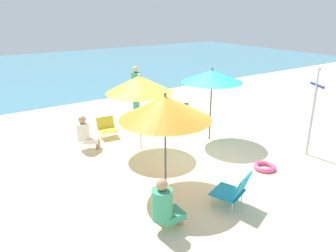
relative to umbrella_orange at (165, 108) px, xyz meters
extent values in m
plane|color=beige|center=(1.32, 0.61, -1.65)|extent=(40.00, 40.00, 0.00)
cube|color=teal|center=(1.32, 14.95, -1.64)|extent=(40.00, 16.00, 0.01)
cylinder|color=#4C4C51|center=(0.00, 0.00, -0.71)|extent=(0.04, 0.04, 1.87)
cone|color=orange|center=(0.00, 0.00, 0.00)|extent=(1.74, 1.74, 0.45)
sphere|color=#4C4C51|center=(0.00, 0.00, 0.25)|extent=(0.06, 0.06, 0.06)
cylinder|color=silver|center=(0.49, 1.84, -0.70)|extent=(0.04, 0.04, 1.89)
cone|color=yellow|center=(0.49, 1.84, 0.04)|extent=(1.59, 1.59, 0.40)
sphere|color=silver|center=(0.49, 1.84, 0.27)|extent=(0.06, 0.06, 0.06)
cylinder|color=#4C4C51|center=(2.39, 1.42, -0.70)|extent=(0.04, 0.04, 1.89)
cone|color=teal|center=(2.39, 1.42, 0.09)|extent=(1.58, 1.58, 0.31)
sphere|color=#4C4C51|center=(2.39, 1.42, 0.27)|extent=(0.06, 0.06, 0.06)
cube|color=gold|center=(0.16, 3.08, -1.44)|extent=(0.52, 0.44, 0.03)
cube|color=gold|center=(0.18, 3.29, -1.27)|extent=(0.50, 0.17, 0.32)
cylinder|color=silver|center=(0.34, 2.90, -1.55)|extent=(0.02, 0.02, 0.20)
cylinder|color=silver|center=(-0.04, 2.93, -1.55)|extent=(0.02, 0.02, 0.20)
cylinder|color=silver|center=(0.37, 3.22, -1.55)|extent=(0.02, 0.02, 0.20)
cylinder|color=silver|center=(-0.02, 3.25, -1.55)|extent=(0.02, 0.02, 0.20)
cube|color=teal|center=(0.58, -1.14, -1.40)|extent=(0.67, 0.65, 0.03)
cube|color=teal|center=(0.67, -1.39, -1.18)|extent=(0.55, 0.34, 0.42)
cylinder|color=silver|center=(0.31, -1.03, -1.53)|extent=(0.02, 0.02, 0.23)
cylinder|color=silver|center=(0.70, -0.88, -1.53)|extent=(0.02, 0.02, 0.23)
cylinder|color=silver|center=(0.45, -1.40, -1.53)|extent=(0.02, 0.02, 0.23)
cylinder|color=silver|center=(0.84, -1.25, -1.53)|extent=(0.02, 0.02, 0.23)
cube|color=#33934C|center=(2.56, 2.65, -1.39)|extent=(0.51, 0.50, 0.03)
cube|color=#33934C|center=(2.58, 2.90, -1.20)|extent=(0.49, 0.17, 0.35)
cylinder|color=silver|center=(2.75, 2.45, -1.52)|extent=(0.02, 0.02, 0.25)
cylinder|color=silver|center=(2.36, 2.47, -1.52)|extent=(0.02, 0.02, 0.25)
cylinder|color=silver|center=(2.77, 2.83, -1.52)|extent=(0.02, 0.02, 0.25)
cylinder|color=silver|center=(2.38, 2.85, -1.52)|extent=(0.02, 0.02, 0.25)
cube|color=#389970|center=(-0.63, -1.12, -1.41)|extent=(0.37, 0.34, 0.12)
cylinder|color=tan|center=(-0.47, -1.12, -1.53)|extent=(0.12, 0.12, 0.23)
cylinder|color=#389970|center=(-0.81, -1.11, -1.15)|extent=(0.33, 0.33, 0.52)
sphere|color=tan|center=(-0.81, -1.11, -0.80)|extent=(0.19, 0.19, 0.19)
cylinder|color=#389970|center=(2.04, 4.83, -1.26)|extent=(0.27, 0.27, 0.78)
cylinder|color=#389970|center=(2.04, 4.83, -0.58)|extent=(0.31, 0.31, 0.57)
sphere|color=#DBAD84|center=(2.04, 4.83, -0.20)|extent=(0.21, 0.21, 0.21)
cube|color=silver|center=(-0.52, 2.59, -1.40)|extent=(0.47, 0.46, 0.12)
cylinder|color=tan|center=(-0.38, 2.51, -1.53)|extent=(0.12, 0.12, 0.24)
cylinder|color=silver|center=(-0.67, 2.68, -1.18)|extent=(0.32, 0.32, 0.45)
sphere|color=tan|center=(-0.67, 2.68, -0.85)|extent=(0.19, 0.19, 0.19)
cylinder|color=#ADADB2|center=(3.71, -0.67, -0.59)|extent=(0.06, 0.06, 2.12)
cube|color=white|center=(3.71, -0.67, 0.23)|extent=(0.27, 0.50, 0.37)
cube|color=navy|center=(3.71, -0.67, 0.08)|extent=(0.28, 0.50, 0.06)
torus|color=#E54C7F|center=(2.24, -0.61, -1.59)|extent=(0.50, 0.50, 0.11)
camera|label=1|loc=(-3.16, -4.72, 1.70)|focal=34.56mm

